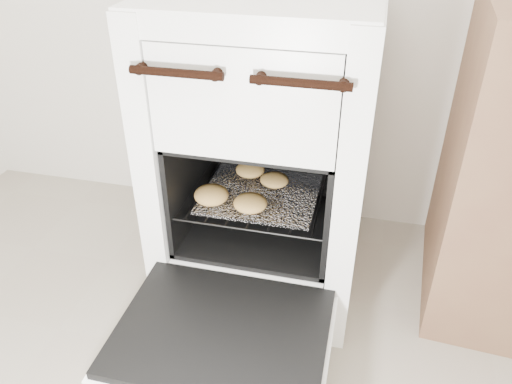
% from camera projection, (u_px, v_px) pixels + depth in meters
% --- Properties ---
extents(stove, '(0.63, 0.70, 0.97)m').
position_uv_depth(stove, '(267.00, 154.00, 1.61)').
color(stove, white).
rests_on(stove, ground).
extents(oven_door, '(0.57, 0.44, 0.04)m').
position_uv_depth(oven_door, '(222.00, 334.00, 1.31)').
color(oven_door, black).
rests_on(oven_door, stove).
extents(oven_rack, '(0.46, 0.44, 0.01)m').
position_uv_depth(oven_rack, '(262.00, 192.00, 1.61)').
color(oven_rack, black).
rests_on(oven_rack, stove).
extents(foil_sheet, '(0.36, 0.32, 0.01)m').
position_uv_depth(foil_sheet, '(261.00, 194.00, 1.59)').
color(foil_sheet, white).
rests_on(foil_sheet, oven_rack).
extents(baked_rolls, '(0.28, 0.33, 0.05)m').
position_uv_depth(baked_rolls, '(242.00, 188.00, 1.57)').
color(baked_rolls, tan).
rests_on(baked_rolls, foil_sheet).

